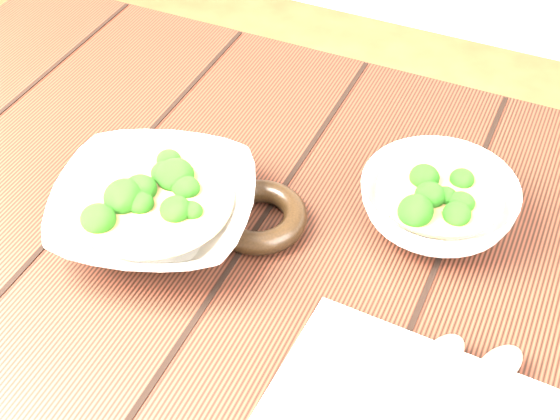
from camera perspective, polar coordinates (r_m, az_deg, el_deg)
name	(u,v)px	position (r m, az deg, el deg)	size (l,w,h in m)	color
table	(261,323)	(0.94, -1.41, -8.25)	(1.20, 0.80, 0.75)	#391910
soup_bowl_front	(155,208)	(0.87, -9.16, 0.12)	(0.27, 0.27, 0.06)	silver
soup_bowl_back	(438,202)	(0.88, 11.46, 0.58)	(0.21, 0.21, 0.06)	silver
trivet	(258,216)	(0.87, -1.59, -0.46)	(0.11, 0.11, 0.03)	black
spoon_left	(419,382)	(0.74, 10.10, -12.25)	(0.08, 0.20, 0.01)	#A9A395
spoon_right	(472,389)	(0.74, 13.87, -12.58)	(0.10, 0.19, 0.01)	#A9A395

